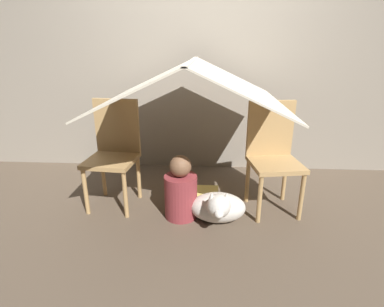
# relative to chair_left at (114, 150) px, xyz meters

# --- Properties ---
(ground_plane) EXTENTS (8.80, 8.80, 0.00)m
(ground_plane) POSITION_rel_chair_left_xyz_m (0.68, -0.30, -0.50)
(ground_plane) COLOR brown
(wall_back) EXTENTS (7.00, 0.05, 2.50)m
(wall_back) POSITION_rel_chair_left_xyz_m (0.68, 0.91, 0.75)
(wall_back) COLOR gray
(wall_back) RESTS_ON ground_plane
(chair_left) EXTENTS (0.43, 0.43, 0.92)m
(chair_left) POSITION_rel_chair_left_xyz_m (0.00, 0.00, 0.00)
(chair_left) COLOR tan
(chair_left) RESTS_ON ground_plane
(chair_right) EXTENTS (0.46, 0.46, 0.92)m
(chair_right) POSITION_rel_chair_left_xyz_m (1.35, -0.00, 0.00)
(chair_right) COLOR tan
(chair_right) RESTS_ON ground_plane
(sheet_canopy) EXTENTS (1.38, 1.37, 0.33)m
(sheet_canopy) POSITION_rel_chair_left_xyz_m (0.68, -0.08, 0.58)
(sheet_canopy) COLOR silver
(person_front) EXTENTS (0.27, 0.27, 0.54)m
(person_front) POSITION_rel_chair_left_xyz_m (0.60, -0.22, -0.27)
(person_front) COLOR maroon
(person_front) RESTS_ON ground_plane
(dog) EXTENTS (0.44, 0.42, 0.34)m
(dog) POSITION_rel_chair_left_xyz_m (0.90, -0.31, -0.35)
(dog) COLOR silver
(dog) RESTS_ON ground_plane
(floor_cushion) EXTENTS (0.38, 0.30, 0.10)m
(floor_cushion) POSITION_rel_chair_left_xyz_m (0.72, 0.02, -0.45)
(floor_cushion) COLOR #E5CC66
(floor_cushion) RESTS_ON ground_plane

